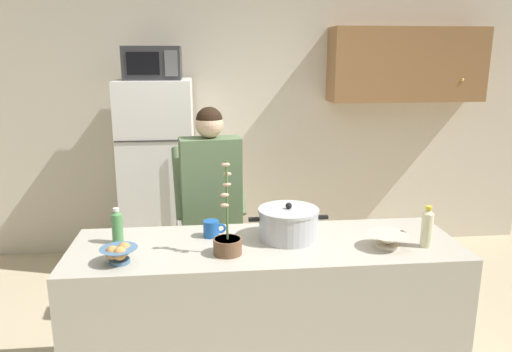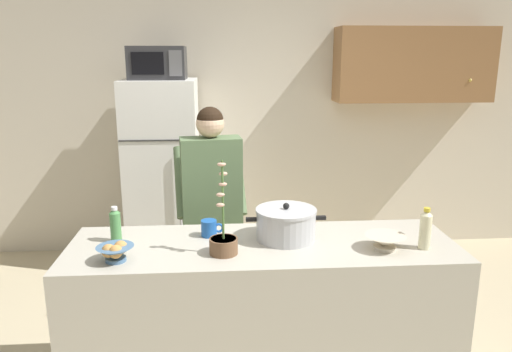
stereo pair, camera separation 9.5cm
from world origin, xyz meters
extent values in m
cube|color=beige|center=(0.00, 2.30, 1.30)|extent=(6.00, 0.12, 2.60)
cube|color=olive|center=(1.60, 2.07, 1.84)|extent=(1.47, 0.34, 0.69)
sphere|color=gold|center=(2.08, 1.90, 1.71)|extent=(0.03, 0.03, 0.03)
cube|color=#BCB7A8|center=(0.00, 0.00, 0.46)|extent=(2.15, 0.68, 0.92)
cube|color=white|center=(-0.76, 1.85, 0.86)|extent=(0.64, 0.64, 1.73)
cube|color=#333333|center=(-0.76, 1.53, 1.24)|extent=(0.63, 0.01, 0.01)
cylinder|color=#B2B2B7|center=(-0.58, 1.50, 0.78)|extent=(0.02, 0.02, 0.78)
cube|color=#2D2D30|center=(-0.76, 1.83, 1.87)|extent=(0.48, 0.36, 0.28)
cube|color=black|center=(-0.82, 1.65, 1.87)|extent=(0.26, 0.01, 0.18)
cube|color=#59595B|center=(-0.59, 1.65, 1.87)|extent=(0.11, 0.01, 0.21)
cylinder|color=black|center=(-0.22, 0.73, 0.39)|extent=(0.11, 0.11, 0.78)
cylinder|color=black|center=(-0.36, 0.71, 0.39)|extent=(0.11, 0.11, 0.78)
cube|color=#59724C|center=(-0.29, 0.72, 1.09)|extent=(0.43, 0.25, 0.62)
sphere|color=beige|center=(-0.29, 0.72, 1.49)|extent=(0.19, 0.19, 0.19)
sphere|color=black|center=(-0.29, 0.72, 1.52)|extent=(0.18, 0.18, 0.18)
cylinder|color=#59724C|center=(-0.11, 0.86, 1.07)|extent=(0.12, 0.37, 0.48)
cylinder|color=#59724C|center=(-0.51, 0.81, 1.07)|extent=(0.12, 0.37, 0.48)
cylinder|color=silver|center=(0.14, 0.07, 1.00)|extent=(0.33, 0.33, 0.16)
cylinder|color=silver|center=(0.14, 0.07, 1.09)|extent=(0.34, 0.34, 0.02)
sphere|color=black|center=(0.14, 0.07, 1.12)|extent=(0.04, 0.04, 0.04)
cube|color=black|center=(-0.06, 0.07, 1.04)|extent=(0.06, 0.02, 0.02)
cube|color=black|center=(0.33, 0.07, 1.04)|extent=(0.06, 0.02, 0.02)
cylinder|color=#1E59B2|center=(-0.30, 0.14, 0.97)|extent=(0.09, 0.09, 0.10)
torus|color=#1E59B2|center=(-0.24, 0.14, 0.97)|extent=(0.06, 0.01, 0.06)
cylinder|color=#4C7299|center=(-0.77, -0.18, 0.93)|extent=(0.10, 0.10, 0.02)
cone|color=#4C7299|center=(-0.77, -0.18, 0.97)|extent=(0.19, 0.19, 0.06)
sphere|color=tan|center=(-0.80, -0.20, 0.98)|extent=(0.07, 0.07, 0.07)
sphere|color=tan|center=(-0.74, -0.16, 0.98)|extent=(0.07, 0.07, 0.07)
sphere|color=tan|center=(-0.76, -0.21, 0.98)|extent=(0.07, 0.07, 0.07)
cylinder|color=beige|center=(0.65, -0.13, 0.93)|extent=(0.12, 0.12, 0.02)
cone|color=beige|center=(0.65, -0.13, 0.97)|extent=(0.22, 0.22, 0.06)
cylinder|color=beige|center=(0.86, -0.13, 1.01)|extent=(0.06, 0.06, 0.19)
cone|color=beige|center=(0.86, -0.13, 1.12)|extent=(0.06, 0.06, 0.03)
cylinder|color=gold|center=(0.86, -0.13, 1.14)|extent=(0.03, 0.03, 0.02)
cylinder|color=#4C8C4C|center=(-0.82, 0.09, 1.00)|extent=(0.06, 0.06, 0.17)
cone|color=#4C8C4C|center=(-0.82, 0.09, 1.10)|extent=(0.06, 0.06, 0.03)
cylinder|color=white|center=(-0.82, 0.09, 1.11)|extent=(0.03, 0.03, 0.02)
cylinder|color=brown|center=(-0.22, -0.12, 0.96)|extent=(0.15, 0.15, 0.09)
cylinder|color=#38281E|center=(-0.22, -0.12, 1.00)|extent=(0.14, 0.14, 0.01)
cylinder|color=#4C7238|center=(-0.22, -0.12, 1.21)|extent=(0.01, 0.02, 0.42)
ellipsoid|color=#D8A58C|center=(-0.23, -0.14, 1.19)|extent=(0.04, 0.03, 0.02)
ellipsoid|color=#D8A58C|center=(-0.23, -0.13, 1.25)|extent=(0.04, 0.03, 0.02)
ellipsoid|color=#D8A58C|center=(-0.22, -0.12, 1.30)|extent=(0.04, 0.03, 0.02)
ellipsoid|color=#D8A58C|center=(-0.21, -0.11, 1.35)|extent=(0.04, 0.03, 0.02)
ellipsoid|color=#D8A58C|center=(-0.22, -0.12, 1.40)|extent=(0.04, 0.03, 0.02)
camera|label=1|loc=(-0.32, -2.52, 1.94)|focal=34.24mm
camera|label=2|loc=(-0.22, -2.53, 1.94)|focal=34.24mm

